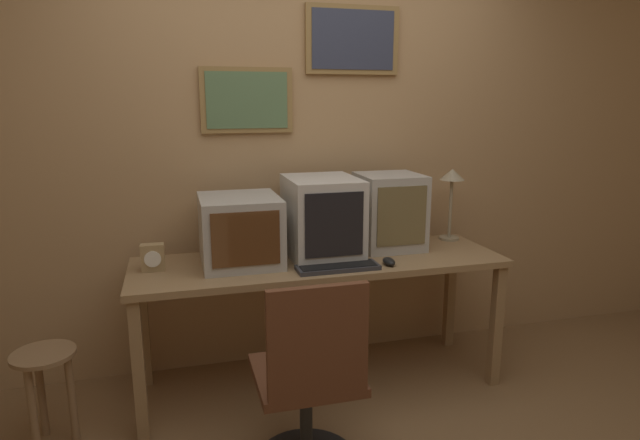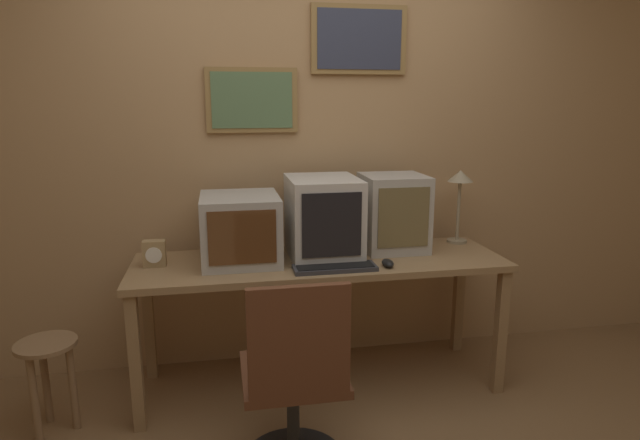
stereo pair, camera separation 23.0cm
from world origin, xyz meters
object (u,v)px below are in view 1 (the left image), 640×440
(mouse_near_keyboard, at_px, (389,261))
(desk_clock, at_px, (153,257))
(side_stool, at_px, (46,379))
(desk_lamp, at_px, (452,185))
(monitor_left, at_px, (240,230))
(monitor_center, at_px, (322,217))
(monitor_right, at_px, (389,211))
(keyboard_main, at_px, (338,267))
(office_chair, at_px, (309,392))

(mouse_near_keyboard, xyz_separation_m, desk_clock, (-1.20, 0.24, 0.05))
(side_stool, bearing_deg, desk_lamp, 9.76)
(monitor_left, height_order, monitor_center, monitor_center)
(monitor_right, bearing_deg, monitor_center, -172.01)
(desk_lamp, bearing_deg, monitor_left, -173.83)
(mouse_near_keyboard, distance_m, side_stool, 1.75)
(monitor_right, relative_size, desk_clock, 3.14)
(desk_clock, distance_m, side_stool, 0.73)
(monitor_center, distance_m, keyboard_main, 0.34)
(monitor_right, distance_m, mouse_near_keyboard, 0.40)
(mouse_near_keyboard, bearing_deg, desk_lamp, 34.86)
(monitor_right, height_order, desk_lamp, desk_lamp)
(monitor_left, bearing_deg, monitor_right, 4.48)
(monitor_center, relative_size, desk_clock, 3.38)
(monitor_right, bearing_deg, desk_lamp, 9.54)
(keyboard_main, height_order, mouse_near_keyboard, mouse_near_keyboard)
(office_chair, bearing_deg, mouse_near_keyboard, 42.58)
(monitor_left, distance_m, mouse_near_keyboard, 0.80)
(monitor_center, xyz_separation_m, keyboard_main, (0.01, -0.26, -0.21))
(monitor_right, distance_m, desk_clock, 1.34)
(monitor_right, bearing_deg, office_chair, -129.64)
(monitor_left, height_order, office_chair, monitor_left)
(keyboard_main, xyz_separation_m, office_chair, (-0.29, -0.52, -0.37))
(keyboard_main, xyz_separation_m, desk_clock, (-0.91, 0.24, 0.06))
(monitor_left, distance_m, office_chair, 0.96)
(desk_clock, bearing_deg, monitor_right, 3.72)
(monitor_left, bearing_deg, side_stool, -165.40)
(desk_clock, bearing_deg, keyboard_main, -14.55)
(mouse_near_keyboard, xyz_separation_m, desk_lamp, (0.57, 0.40, 0.32))
(monitor_left, xyz_separation_m, office_chair, (0.18, -0.78, -0.53))
(monitor_left, xyz_separation_m, side_stool, (-0.95, -0.25, -0.59))
(side_stool, bearing_deg, office_chair, -25.13)
(monitor_left, relative_size, keyboard_main, 1.07)
(monitor_right, distance_m, side_stool, 1.96)
(office_chair, bearing_deg, desk_lamp, 38.93)
(office_chair, height_order, side_stool, office_chair)
(monitor_left, xyz_separation_m, mouse_near_keyboard, (0.75, -0.25, -0.16))
(office_chair, relative_size, side_stool, 1.94)
(side_stool, bearing_deg, monitor_right, 9.81)
(monitor_left, distance_m, monitor_right, 0.88)
(desk_clock, relative_size, desk_lamp, 0.31)
(desk_lamp, xyz_separation_m, side_stool, (-2.26, -0.39, -0.76))
(mouse_near_keyboard, relative_size, desk_lamp, 0.23)
(monitor_center, xyz_separation_m, office_chair, (-0.28, -0.79, -0.57))
(desk_lamp, relative_size, side_stool, 0.94)
(monitor_center, relative_size, keyboard_main, 1.09)
(monitor_left, xyz_separation_m, keyboard_main, (0.46, -0.25, -0.17))
(desk_clock, relative_size, side_stool, 0.29)
(monitor_left, xyz_separation_m, desk_lamp, (1.31, 0.14, 0.16))
(office_chair, bearing_deg, desk_clock, 129.61)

